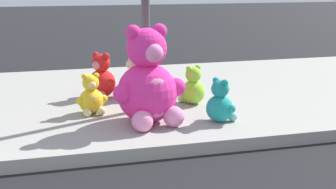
{
  "coord_description": "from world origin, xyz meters",
  "views": [
    {
      "loc": [
        -0.18,
        -1.34,
        1.89
      ],
      "look_at": [
        1.09,
        3.6,
        0.55
      ],
      "focal_mm": 48.11,
      "sensor_mm": 36.0,
      "label": 1
    }
  ],
  "objects_px": {
    "plush_tan": "(136,79)",
    "plush_teal": "(221,104)",
    "plush_pink_large": "(148,85)",
    "plush_red": "(101,79)",
    "plush_yellow": "(92,98)",
    "plush_lime": "(192,88)"
  },
  "relations": [
    {
      "from": "plush_tan",
      "to": "plush_teal",
      "type": "distance_m",
      "value": 1.61
    },
    {
      "from": "plush_pink_large",
      "to": "plush_teal",
      "type": "distance_m",
      "value": 0.93
    },
    {
      "from": "plush_pink_large",
      "to": "plush_red",
      "type": "relative_size",
      "value": 1.79
    },
    {
      "from": "plush_yellow",
      "to": "plush_tan",
      "type": "bearing_deg",
      "value": 43.08
    },
    {
      "from": "plush_pink_large",
      "to": "plush_lime",
      "type": "bearing_deg",
      "value": 42.03
    },
    {
      "from": "plush_yellow",
      "to": "plush_teal",
      "type": "bearing_deg",
      "value": -25.75
    },
    {
      "from": "plush_lime",
      "to": "plush_teal",
      "type": "relative_size",
      "value": 1.0
    },
    {
      "from": "plush_red",
      "to": "plush_teal",
      "type": "distance_m",
      "value": 2.02
    },
    {
      "from": "plush_pink_large",
      "to": "plush_tan",
      "type": "relative_size",
      "value": 1.74
    },
    {
      "from": "plush_lime",
      "to": "plush_teal",
      "type": "distance_m",
      "value": 0.87
    },
    {
      "from": "plush_red",
      "to": "plush_tan",
      "type": "xyz_separation_m",
      "value": [
        0.5,
        -0.14,
        0.01
      ]
    },
    {
      "from": "plush_red",
      "to": "plush_tan",
      "type": "distance_m",
      "value": 0.52
    },
    {
      "from": "plush_pink_large",
      "to": "plush_yellow",
      "type": "height_order",
      "value": "plush_pink_large"
    },
    {
      "from": "plush_tan",
      "to": "plush_lime",
      "type": "bearing_deg",
      "value": -36.62
    },
    {
      "from": "plush_yellow",
      "to": "plush_teal",
      "type": "height_order",
      "value": "plush_teal"
    },
    {
      "from": "plush_red",
      "to": "plush_tan",
      "type": "bearing_deg",
      "value": -16.05
    },
    {
      "from": "plush_red",
      "to": "plush_yellow",
      "type": "bearing_deg",
      "value": -104.51
    },
    {
      "from": "plush_pink_large",
      "to": "plush_lime",
      "type": "xyz_separation_m",
      "value": [
        0.78,
        0.7,
        -0.26
      ]
    },
    {
      "from": "plush_red",
      "to": "plush_lime",
      "type": "xyz_separation_m",
      "value": [
        1.21,
        -0.67,
        -0.05
      ]
    },
    {
      "from": "plush_pink_large",
      "to": "plush_tan",
      "type": "height_order",
      "value": "plush_pink_large"
    },
    {
      "from": "plush_yellow",
      "to": "plush_teal",
      "type": "distance_m",
      "value": 1.68
    },
    {
      "from": "plush_yellow",
      "to": "plush_pink_large",
      "type": "bearing_deg",
      "value": -41.49
    }
  ]
}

